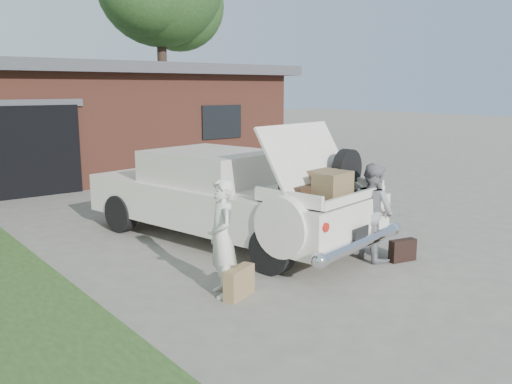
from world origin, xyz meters
TOP-DOWN VIEW (x-y plane):
  - ground at (0.00, 0.00)m, footprint 90.00×90.00m
  - house at (0.98, 11.47)m, footprint 12.80×7.80m
  - sedan at (0.45, 1.97)m, footprint 3.08×5.67m
  - woman_left at (-1.12, -0.12)m, footprint 0.53×0.64m
  - woman_right at (1.56, -0.31)m, footprint 0.67×0.81m
  - suitcase_left at (-1.00, -0.32)m, footprint 0.53×0.33m
  - suitcase_right at (1.83, -0.69)m, footprint 0.46×0.23m

SIDE VIEW (x-z plane):
  - ground at x=0.00m, z-range 0.00..0.00m
  - suitcase_right at x=1.83m, z-range 0.00..0.34m
  - suitcase_left at x=-1.00m, z-range 0.00..0.39m
  - woman_right at x=1.56m, z-range 0.00..1.49m
  - woman_left at x=-1.12m, z-range 0.00..1.51m
  - sedan at x=0.45m, z-range -0.24..1.82m
  - house at x=0.98m, z-range 0.02..3.32m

